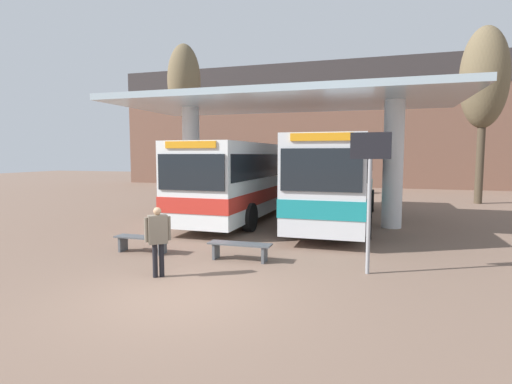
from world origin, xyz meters
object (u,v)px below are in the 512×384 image
object	(u,v)px
info_sign_platform	(370,174)
poplar_tree_behind_right	(484,80)
waiting_bench_near_pillar	(240,248)
poplar_tree_behind_left	(184,83)
parked_car_street	(198,176)
transit_bus_center_bay	(339,175)
transit_bus_left_bay	(248,176)
waiting_bench_mid_platform	(142,241)
pedestrian_waiting	(158,235)

from	to	relation	value
info_sign_platform	poplar_tree_behind_right	distance (m)	17.33
waiting_bench_near_pillar	poplar_tree_behind_left	xyz separation A→B (m)	(-8.70, 14.15, 7.03)
poplar_tree_behind_left	poplar_tree_behind_right	bearing A→B (deg)	4.30
poplar_tree_behind_right	parked_car_street	distance (m)	22.11
transit_bus_center_bay	info_sign_platform	xyz separation A→B (m)	(1.34, -7.55, 0.41)
transit_bus_left_bay	parked_car_street	distance (m)	17.34
poplar_tree_behind_left	poplar_tree_behind_right	world-z (taller)	poplar_tree_behind_left
poplar_tree_behind_left	poplar_tree_behind_right	size ratio (longest dim) A/B	1.01
transit_bus_left_bay	waiting_bench_near_pillar	bearing A→B (deg)	107.65
poplar_tree_behind_right	transit_bus_left_bay	bearing A→B (deg)	-143.22
transit_bus_center_bay	info_sign_platform	bearing A→B (deg)	100.25
waiting_bench_mid_platform	parked_car_street	world-z (taller)	parked_car_street
transit_bus_center_bay	waiting_bench_near_pillar	bearing A→B (deg)	75.73
waiting_bench_near_pillar	pedestrian_waiting	world-z (taller)	pedestrian_waiting
waiting_bench_near_pillar	poplar_tree_behind_left	world-z (taller)	poplar_tree_behind_left
transit_bus_center_bay	waiting_bench_mid_platform	xyz separation A→B (m)	(-4.79, -7.31, -1.56)
transit_bus_left_bay	poplar_tree_behind_left	bearing A→B (deg)	-45.37
info_sign_platform	parked_car_street	distance (m)	26.53
transit_bus_center_bay	poplar_tree_behind_right	distance (m)	11.88
info_sign_platform	pedestrian_waiting	size ratio (longest dim) A/B	2.05
transit_bus_left_bay	poplar_tree_behind_right	size ratio (longest dim) A/B	1.12
transit_bus_left_bay	info_sign_platform	xyz separation A→B (m)	(5.36, -7.46, 0.51)
pedestrian_waiting	poplar_tree_behind_right	xyz separation A→B (m)	(10.20, 17.35, 5.92)
transit_bus_left_bay	pedestrian_waiting	bearing A→B (deg)	96.48
pedestrian_waiting	poplar_tree_behind_right	bearing A→B (deg)	20.07
info_sign_platform	pedestrian_waiting	distance (m)	4.98
poplar_tree_behind_left	parked_car_street	bearing A→B (deg)	109.49
waiting_bench_near_pillar	poplar_tree_behind_right	xyz separation A→B (m)	(8.91, 15.47, 6.55)
pedestrian_waiting	parked_car_street	xyz separation A→B (m)	(-10.13, 23.71, -0.01)
transit_bus_left_bay	info_sign_platform	distance (m)	9.20
waiting_bench_mid_platform	parked_car_street	xyz separation A→B (m)	(-8.51, 21.84, 0.62)
info_sign_platform	poplar_tree_behind_left	xyz separation A→B (m)	(-11.92, 14.40, 5.07)
transit_bus_left_bay	info_sign_platform	world-z (taller)	info_sign_platform
transit_bus_center_bay	poplar_tree_behind_right	size ratio (longest dim) A/B	1.18
waiting_bench_near_pillar	pedestrian_waiting	size ratio (longest dim) A/B	1.05
poplar_tree_behind_right	waiting_bench_near_pillar	bearing A→B (deg)	-119.93
poplar_tree_behind_left	parked_car_street	xyz separation A→B (m)	(-2.72, 7.69, -6.41)
poplar_tree_behind_right	parked_car_street	xyz separation A→B (m)	(-20.33, 6.36, -5.93)
waiting_bench_mid_platform	transit_bus_center_bay	bearing A→B (deg)	56.74
transit_bus_left_bay	poplar_tree_behind_left	size ratio (longest dim) A/B	1.12
waiting_bench_near_pillar	pedestrian_waiting	bearing A→B (deg)	-124.54
transit_bus_left_bay	waiting_bench_mid_platform	world-z (taller)	transit_bus_left_bay
waiting_bench_near_pillar	info_sign_platform	size ratio (longest dim) A/B	0.51
waiting_bench_mid_platform	pedestrian_waiting	bearing A→B (deg)	-49.18
parked_car_street	poplar_tree_behind_left	bearing A→B (deg)	-74.64
transit_bus_left_bay	waiting_bench_mid_platform	distance (m)	7.40
transit_bus_center_bay	parked_car_street	size ratio (longest dim) A/B	2.40
info_sign_platform	poplar_tree_behind_left	world-z (taller)	poplar_tree_behind_left
pedestrian_waiting	waiting_bench_near_pillar	bearing A→B (deg)	15.98
transit_bus_center_bay	waiting_bench_mid_platform	size ratio (longest dim) A/B	7.26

